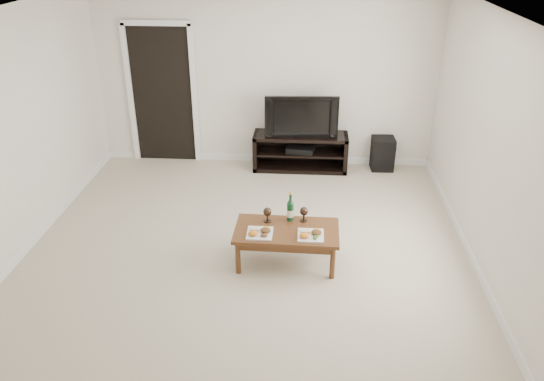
{
  "coord_description": "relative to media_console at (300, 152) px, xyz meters",
  "views": [
    {
      "loc": [
        0.64,
        -4.9,
        3.32
      ],
      "look_at": [
        0.27,
        0.32,
        0.7
      ],
      "focal_mm": 35.0,
      "sensor_mm": 36.0,
      "label": 1
    }
  ],
  "objects": [
    {
      "name": "media_console",
      "position": [
        0.0,
        0.0,
        0.0
      ],
      "size": [
        1.4,
        0.45,
        0.55
      ],
      "primitive_type": "cube",
      "color": "black",
      "rests_on": "ground"
    },
    {
      "name": "wine_bottle",
      "position": [
        -0.06,
        -2.33,
        0.32
      ],
      "size": [
        0.07,
        0.07,
        0.35
      ],
      "primitive_type": "cylinder",
      "color": "#0F381C",
      "rests_on": "coffee_table"
    },
    {
      "name": "goblet_left",
      "position": [
        -0.31,
        -2.38,
        0.23
      ],
      "size": [
        0.09,
        0.09,
        0.17
      ],
      "primitive_type": null,
      "color": "#31231B",
      "rests_on": "coffee_table"
    },
    {
      "name": "goblet_right",
      "position": [
        0.09,
        -2.34,
        0.23
      ],
      "size": [
        0.09,
        0.09,
        0.17
      ],
      "primitive_type": null,
      "color": "#31231B",
      "rests_on": "coffee_table"
    },
    {
      "name": "floor",
      "position": [
        -0.55,
        -2.5,
        -0.28
      ],
      "size": [
        5.5,
        5.5,
        0.0
      ],
      "primitive_type": "plane",
      "color": "#C1B79C",
      "rests_on": "ground"
    },
    {
      "name": "doorway",
      "position": [
        -2.1,
        0.24,
        0.75
      ],
      "size": [
        0.9,
        0.02,
        2.05
      ],
      "primitive_type": "cube",
      "color": "black",
      "rests_on": "ground"
    },
    {
      "name": "subwoofer",
      "position": [
        1.24,
        0.09,
        -0.03
      ],
      "size": [
        0.34,
        0.34,
        0.49
      ],
      "primitive_type": "cube",
      "rotation": [
        0.0,
        0.0,
        0.03
      ],
      "color": "black",
      "rests_on": "ground"
    },
    {
      "name": "ceiling",
      "position": [
        -0.55,
        -2.5,
        2.35
      ],
      "size": [
        5.0,
        5.5,
        0.04
      ],
      "primitive_type": "cube",
      "color": "white",
      "rests_on": "back_wall"
    },
    {
      "name": "television",
      "position": [
        0.0,
        0.0,
        0.58
      ],
      "size": [
        1.07,
        0.2,
        0.61
      ],
      "primitive_type": "imported",
      "rotation": [
        0.0,
        0.0,
        0.06
      ],
      "color": "black",
      "rests_on": "media_console"
    },
    {
      "name": "back_wall",
      "position": [
        -0.55,
        0.27,
        1.02
      ],
      "size": [
        5.0,
        0.04,
        2.6
      ],
      "primitive_type": "cube",
      "color": "white",
      "rests_on": "ground"
    },
    {
      "name": "plate_right",
      "position": [
        0.16,
        -2.66,
        0.18
      ],
      "size": [
        0.27,
        0.27,
        0.07
      ],
      "primitive_type": "cube",
      "color": "white",
      "rests_on": "coffee_table"
    },
    {
      "name": "plate_left",
      "position": [
        -0.37,
        -2.65,
        0.18
      ],
      "size": [
        0.27,
        0.27,
        0.07
      ],
      "primitive_type": "cube",
      "color": "white",
      "rests_on": "coffee_table"
    },
    {
      "name": "coffee_table",
      "position": [
        -0.09,
        -2.53,
        -0.07
      ],
      "size": [
        1.12,
        0.63,
        0.42
      ],
      "primitive_type": "cube",
      "rotation": [
        0.0,
        0.0,
        -0.02
      ],
      "color": "brown",
      "rests_on": "ground"
    },
    {
      "name": "av_receiver",
      "position": [
        0.0,
        -0.01,
        0.05
      ],
      "size": [
        0.44,
        0.35,
        0.08
      ],
      "primitive_type": "cube",
      "rotation": [
        0.0,
        0.0,
        -0.14
      ],
      "color": "black",
      "rests_on": "media_console"
    }
  ]
}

